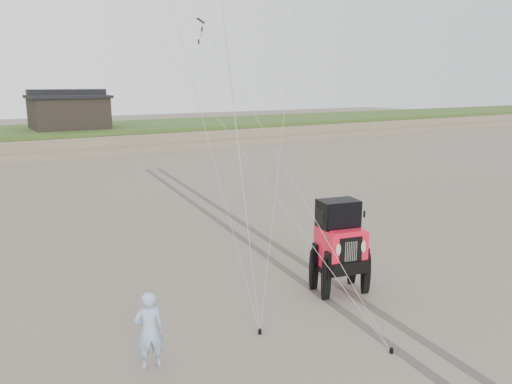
{
  "coord_description": "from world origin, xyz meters",
  "views": [
    {
      "loc": [
        -7.48,
        -8.49,
        5.56
      ],
      "look_at": [
        -0.25,
        3.0,
        2.6
      ],
      "focal_mm": 35.0,
      "sensor_mm": 36.0,
      "label": 1
    }
  ],
  "objects": [
    {
      "name": "stake_main",
      "position": [
        -1.89,
        0.23,
        0.06
      ],
      "size": [
        0.08,
        0.08,
        0.12
      ],
      "primitive_type": "cylinder",
      "color": "black",
      "rests_on": "ground"
    },
    {
      "name": "tire_tracks",
      "position": [
        2.0,
        8.0,
        0.0
      ],
      "size": [
        5.22,
        29.74,
        0.01
      ],
      "color": "#4C443D",
      "rests_on": "ground"
    },
    {
      "name": "man",
      "position": [
        -4.46,
        0.27,
        0.8
      ],
      "size": [
        0.64,
        0.47,
        1.6
      ],
      "primitive_type": "imported",
      "rotation": [
        0.0,
        0.0,
        2.99
      ],
      "color": "#8FBCDD",
      "rests_on": "ground"
    },
    {
      "name": "stake_aux",
      "position": [
        0.01,
        -1.94,
        0.06
      ],
      "size": [
        0.08,
        0.08,
        0.12
      ],
      "primitive_type": "cylinder",
      "color": "black",
      "rests_on": "ground"
    },
    {
      "name": "dune_ridge",
      "position": [
        0.0,
        37.5,
        0.82
      ],
      "size": [
        160.0,
        14.25,
        1.73
      ],
      "color": "#7A6B54",
      "rests_on": "ground"
    },
    {
      "name": "jeep",
      "position": [
        1.21,
        1.07,
        1.01
      ],
      "size": [
        3.46,
        5.81,
        2.02
      ],
      "primitive_type": null,
      "rotation": [
        0.0,
        0.0,
        -0.22
      ],
      "color": "#F91832",
      "rests_on": "ground"
    },
    {
      "name": "ground",
      "position": [
        0.0,
        0.0,
        0.0
      ],
      "size": [
        160.0,
        160.0,
        0.0
      ],
      "primitive_type": "plane",
      "color": "#6B6054",
      "rests_on": "ground"
    },
    {
      "name": "cabin",
      "position": [
        2.0,
        37.0,
        3.24
      ],
      "size": [
        6.4,
        5.4,
        3.35
      ],
      "color": "black",
      "rests_on": "dune_ridge"
    }
  ]
}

